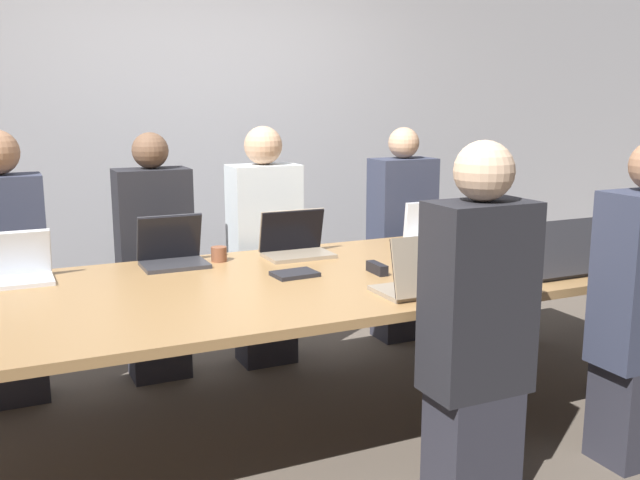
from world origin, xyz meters
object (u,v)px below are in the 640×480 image
object	(u,v)px
cup_near_right	(505,265)
bottle_near_midright	(453,255)
bottle_near_right	(585,248)
person_far_right	(402,238)
cup_far_midleft	(219,254)
cup_far_right	(474,230)
person_far_center	(265,250)
person_far_midleft	(155,262)
laptop_far_midleft	(172,251)
laptop_far_right	(435,229)
cup_near_midright	(476,276)
person_near_midright	(477,330)
laptop_near_midright	(423,278)
stapler	(377,268)
person_far_left	(6,273)
laptop_far_center	(295,243)
laptop_near_right	(558,260)
laptop_far_left	(13,268)

from	to	relation	value
cup_near_right	bottle_near_midright	distance (m)	0.27
bottle_near_right	person_far_right	size ratio (longest dim) A/B	0.15
cup_far_midleft	bottle_near_midright	distance (m)	1.19
cup_far_right	person_far_center	size ratio (longest dim) A/B	0.07
cup_far_midleft	cup_far_right	bearing A→B (deg)	-1.22
person_far_midleft	bottle_near_midright	size ratio (longest dim) A/B	5.25
laptop_far_midleft	laptop_far_right	world-z (taller)	laptop_far_midleft
person_far_midleft	cup_near_midright	size ratio (longest dim) A/B	14.24
person_near_midright	cup_near_midright	size ratio (longest dim) A/B	14.54
laptop_near_midright	cup_far_right	bearing A→B (deg)	-135.71
bottle_near_right	stapler	size ratio (longest dim) A/B	1.36
person_far_left	stapler	world-z (taller)	person_far_left
laptop_far_center	person_far_center	bearing A→B (deg)	91.49
person_far_right	stapler	bearing A→B (deg)	-126.72
cup_far_midleft	laptop_far_center	bearing A→B (deg)	-5.14
person_near_midright	cup_near_midright	world-z (taller)	person_near_midright
cup_far_right	cup_near_midright	distance (m)	1.15
laptop_near_right	bottle_near_right	xyz separation A→B (m)	(0.28, 0.12, 0.01)
laptop_far_left	cup_near_midright	xyz separation A→B (m)	(1.87, -0.95, -0.02)
bottle_near_midright	cup_near_midright	bearing A→B (deg)	-86.17
person_far_right	cup_far_midleft	bearing A→B (deg)	-162.00
laptop_far_center	laptop_far_midleft	bearing A→B (deg)	174.81
laptop_far_center	cup_near_midright	bearing A→B (deg)	-62.48
person_far_right	person_near_midright	world-z (taller)	person_near_midright
laptop_near_right	laptop_far_center	size ratio (longest dim) A/B	0.92
laptop_far_midleft	laptop_far_right	bearing A→B (deg)	-0.96
bottle_near_right	cup_far_right	xyz separation A→B (m)	(-0.07, 0.82, -0.04)
laptop_near_right	person_far_center	distance (m)	1.68
cup_far_right	person_near_midright	distance (m)	1.64
bottle_near_right	person_far_right	xyz separation A→B (m)	(-0.28, 1.29, -0.16)
bottle_near_right	bottle_near_midright	size ratio (longest dim) A/B	0.78
laptop_near_right	stapler	xyz separation A→B (m)	(-0.75, 0.40, -0.05)
cup_far_midleft	laptop_near_midright	bearing A→B (deg)	-58.55
cup_near_right	person_near_midright	xyz separation A→B (m)	(-0.52, -0.49, -0.10)
laptop_far_midleft	cup_far_midleft	size ratio (longest dim) A/B	4.02
person_far_left	laptop_near_midright	xyz separation A→B (m)	(1.60, -1.39, 0.12)
bottle_near_midright	laptop_far_midleft	bearing A→B (deg)	143.65
person_near_midright	cup_near_midright	distance (m)	0.49
cup_far_right	stapler	world-z (taller)	cup_far_right
cup_far_right	person_near_midright	world-z (taller)	person_near_midright
laptop_far_right	bottle_near_midright	size ratio (longest dim) A/B	1.35
laptop_near_right	bottle_near_right	distance (m)	0.31
laptop_far_right	person_near_midright	world-z (taller)	person_near_midright
person_far_midleft	laptop_far_left	bearing A→B (deg)	-148.83
person_far_right	laptop_far_left	distance (m)	2.39
cup_far_midleft	person_near_midright	bearing A→B (deg)	-65.74
laptop_far_right	bottle_near_right	bearing A→B (deg)	-69.02
laptop_near_right	cup_near_right	bearing A→B (deg)	-24.59
bottle_near_right	laptop_far_midleft	world-z (taller)	laptop_far_midleft
person_far_midleft	person_near_midright	size ratio (longest dim) A/B	0.98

